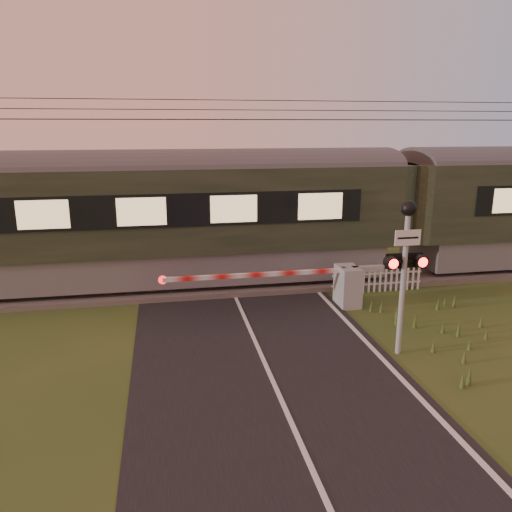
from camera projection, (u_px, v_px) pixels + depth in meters
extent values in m
plane|color=#2C481C|center=(267.00, 369.00, 11.24)|extent=(160.00, 160.00, 0.00)
cube|color=black|center=(267.00, 368.00, 11.24)|extent=(6.00, 140.00, 0.02)
cube|color=#47423D|center=(229.00, 281.00, 17.40)|extent=(140.00, 3.40, 0.24)
cube|color=slate|center=(231.00, 281.00, 16.67)|extent=(140.00, 0.08, 0.14)
cube|color=slate|center=(226.00, 270.00, 18.04)|extent=(140.00, 0.08, 0.14)
cube|color=#2D2116|center=(229.00, 277.00, 17.37)|extent=(0.24, 2.20, 0.06)
cylinder|color=black|center=(228.00, 119.00, 15.74)|extent=(120.00, 0.02, 0.02)
cylinder|color=black|center=(225.00, 120.00, 16.31)|extent=(120.00, 0.02, 0.02)
cylinder|color=black|center=(226.00, 100.00, 15.88)|extent=(120.00, 0.02, 0.02)
cylinder|color=black|center=(226.00, 110.00, 15.95)|extent=(120.00, 0.02, 0.02)
cube|color=slate|center=(60.00, 267.00, 16.22)|extent=(21.40, 2.83, 1.06)
cube|color=black|center=(55.00, 210.00, 15.75)|extent=(22.30, 3.08, 2.65)
cylinder|color=#4C4C4F|center=(50.00, 168.00, 15.41)|extent=(22.30, 1.08, 1.08)
cube|color=#FFD893|center=(43.00, 215.00, 14.21)|extent=(19.18, 0.04, 0.83)
cube|color=gray|center=(348.00, 286.00, 15.09)|extent=(0.60, 0.93, 1.21)
cylinder|color=gray|center=(343.00, 286.00, 15.06)|extent=(0.13, 0.13, 1.21)
cube|color=gray|center=(368.00, 269.00, 15.07)|extent=(0.99, 0.18, 0.18)
cube|color=red|center=(256.00, 275.00, 14.45)|extent=(5.34, 0.12, 0.12)
cylinder|color=red|center=(163.00, 280.00, 13.98)|extent=(0.24, 0.04, 0.24)
cylinder|color=gray|center=(403.00, 287.00, 11.59)|extent=(0.12, 0.12, 3.36)
cube|color=white|center=(408.00, 238.00, 11.24)|extent=(0.62, 0.03, 0.36)
sphere|color=black|center=(409.00, 208.00, 11.13)|extent=(0.36, 0.36, 0.36)
cube|color=black|center=(405.00, 261.00, 11.44)|extent=(0.84, 0.07, 0.07)
cylinder|color=#FF140C|center=(394.00, 264.00, 11.20)|extent=(0.22, 0.02, 0.22)
cylinder|color=#FF140C|center=(423.00, 262.00, 11.33)|extent=(0.22, 0.02, 0.22)
cube|color=black|center=(404.00, 260.00, 11.48)|extent=(0.90, 0.02, 0.36)
cube|color=silver|center=(377.00, 284.00, 16.41)|extent=(3.10, 0.04, 0.05)
cube|color=silver|center=(377.00, 274.00, 16.32)|extent=(3.10, 0.04, 0.05)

